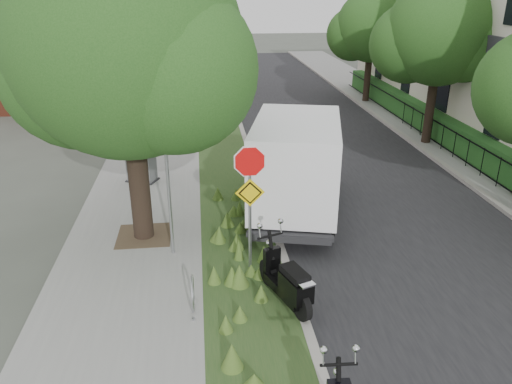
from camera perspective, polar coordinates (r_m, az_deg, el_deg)
ground at (r=11.41m, az=6.80°, el=-10.96°), size 120.00×120.00×0.00m
sidewalk_near at (r=20.28m, az=-11.53°, el=4.40°), size 3.50×60.00×0.12m
verge at (r=20.21m, az=-3.73°, el=4.76°), size 2.00×60.00×0.12m
kerb_near at (r=20.28m, az=-0.89°, el=4.88°), size 0.20×60.00×0.13m
road at (r=20.92m, az=8.73°, el=5.01°), size 7.00×60.00×0.01m
kerb_far at (r=22.06m, az=17.59°, el=5.30°), size 0.20×60.00×0.13m
footpath_far at (r=22.80m, az=21.52°, el=5.31°), size 3.20×60.00×0.12m
street_tree_main at (r=12.27m, az=-14.93°, el=15.02°), size 6.21×5.54×7.66m
bare_post at (r=11.80m, az=-10.05°, el=1.63°), size 0.08×0.08×4.00m
bike_hoop at (r=10.39m, az=-7.26°, el=-11.46°), size 0.06×0.78×0.77m
sign_assembly at (r=10.61m, az=-0.70°, el=0.74°), size 0.94×0.08×3.22m
fence_far at (r=22.19m, az=19.44°, el=6.80°), size 0.04×24.00×1.00m
hedge_far at (r=22.50m, az=21.06°, el=6.78°), size 1.00×24.00×1.10m
brick_building at (r=32.06m, az=-20.37°, el=17.75°), size 9.40×10.40×8.30m
far_tree_b at (r=21.48m, az=20.05°, el=16.34°), size 4.83×4.31×6.56m
far_tree_c at (r=28.89m, az=12.92°, el=17.62°), size 4.37×3.89×5.93m
scooter_near at (r=10.38m, az=3.87°, el=-10.76°), size 0.89×1.93×0.96m
box_truck at (r=14.24m, az=4.69°, el=3.54°), size 3.40×5.87×2.50m
utility_cabinet at (r=17.12m, az=-12.99°, el=3.24°), size 1.15×0.98×1.30m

